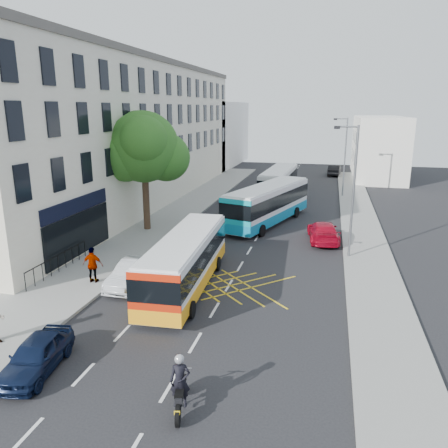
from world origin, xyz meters
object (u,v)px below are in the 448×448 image
Objects in this scene: motorbike at (180,384)px; distant_car_dark at (334,170)px; red_hatchback at (323,232)px; distant_car_grey at (284,173)px; bus_near at (186,261)px; street_tree at (143,148)px; parked_car_blue at (36,355)px; pedestrian_far at (93,265)px; lamp_near at (352,185)px; lamp_far at (344,153)px; parked_car_silver at (133,273)px; bus_mid at (268,204)px; bus_far at (279,182)px.

motorbike is 51.73m from distant_car_dark.
motorbike reaches higher than red_hatchback.
bus_near is at bearing -95.50° from distant_car_grey.
street_tree is 19.36m from parked_car_blue.
parked_car_blue is 7.91m from pedestrian_far.
parked_car_blue is (-2.78, -8.42, -0.85)m from bus_near.
lamp_near is 1.66× the size of red_hatchback.
lamp_far is 1.92× the size of parked_car_silver.
parked_car_blue is at bearing 101.43° from pedestrian_far.
bus_mid is at bearing 77.67° from bus_near.
red_hatchback is 27.89m from distant_car_grey.
distant_car_grey is (-1.13, 23.33, -0.91)m from bus_mid.
parked_car_silver is 0.79× the size of distant_car_grey.
street_tree is 1.83× the size of red_hatchback.
street_tree is at bearing 71.49° from distant_car_dark.
lamp_far is at bearing -59.77° from distant_car_grey.
motorbike is (9.25, -18.88, -5.39)m from street_tree.
bus_far is 34.52m from motorbike.
lamp_near is 1.92× the size of parked_car_silver.
lamp_near reaches higher than bus_mid.
pedestrian_far reaches higher than distant_car_grey.
motorbike is (2.86, -9.14, -0.57)m from bus_near.
parked_car_blue is at bearing -98.65° from distant_car_grey.
street_tree is at bearing 168.60° from lamp_near.
street_tree is 1.10× the size of lamp_near.
bus_far is at bearing 62.21° from street_tree.
lamp_near is 13.79m from parked_car_silver.
street_tree is at bearing -108.98° from distant_car_grey.
lamp_near is 1.81× the size of distant_car_dark.
street_tree is at bearing 93.39° from parked_car_blue.
pedestrian_far is (-11.66, -10.90, 0.41)m from red_hatchback.
bus_near is 2.09× the size of red_hatchback.
distant_car_grey is (3.92, 45.83, 0.10)m from parked_car_blue.
lamp_far reaches higher than distant_car_dark.
distant_car_dark reaches higher than red_hatchback.
red_hatchback is (4.93, -15.26, -0.87)m from bus_far.
bus_mid is 2.16× the size of distant_car_grey.
street_tree is 11.84m from pedestrian_far.
pedestrian_far is (-12.50, -43.17, 0.39)m from distant_car_dark.
distant_car_dark is at bearing 96.35° from bus_mid.
distant_car_dark is (5.35, 28.29, -0.92)m from bus_mid.
bus_far reaches higher than motorbike.
lamp_near is 4.15× the size of pedestrian_far.
pedestrian_far is at bearing -173.80° from bus_near.
lamp_far is 1.81× the size of distant_car_dark.
bus_near is 2.92m from parked_car_silver.
motorbike reaches higher than distant_car_grey.
lamp_far is 13.41m from distant_car_grey.
bus_mid is at bearing 72.49° from parked_car_silver.
street_tree is 1.99× the size of distant_car_dark.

